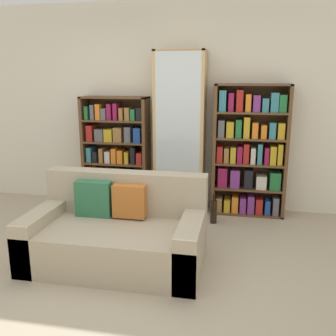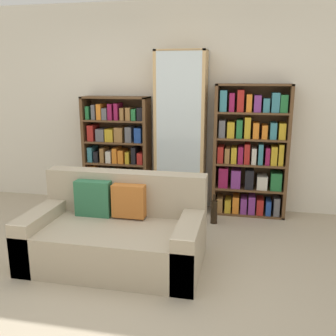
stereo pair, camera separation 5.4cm
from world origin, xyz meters
The scene contains 7 objects.
ground_plane centered at (0.00, 0.00, 0.00)m, with size 16.00×16.00×0.00m, color tan.
wall_back centered at (0.00, 2.24, 1.35)m, with size 6.98×0.06×2.70m.
couch centered at (-0.17, 0.45, 0.28)m, with size 1.65×0.93×0.82m.
bookshelf_left centered at (-0.70, 2.03, 0.72)m, with size 0.90×0.32×1.50m.
display_cabinet centered at (0.18, 2.02, 1.04)m, with size 0.64×0.36×2.07m.
bookshelf_right centered at (1.08, 2.03, 0.81)m, with size 0.92×0.32×1.67m.
wine_bottle centered at (0.67, 1.59, 0.15)m, with size 0.08×0.08×0.37m.
Camera 1 is at (0.95, -2.75, 1.75)m, focal length 40.00 mm.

